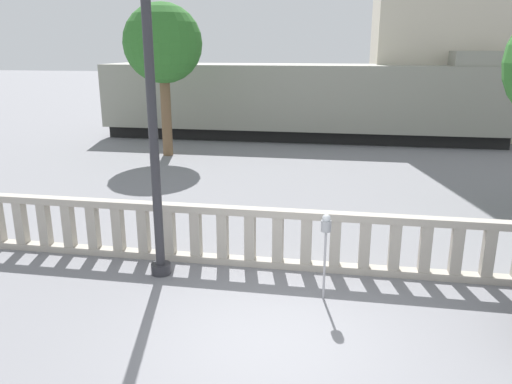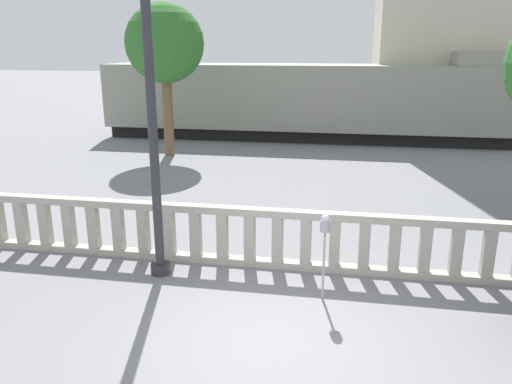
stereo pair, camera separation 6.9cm
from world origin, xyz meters
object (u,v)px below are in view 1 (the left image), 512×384
at_px(lamppost, 152,108).
at_px(tree_right, 163,45).
at_px(parking_meter, 326,231).
at_px(train_near, 304,100).

xyz_separation_m(lamppost, tree_right, (-3.52, 10.37, 1.10)).
xyz_separation_m(parking_meter, tree_right, (-6.60, 10.83, 3.01)).
xyz_separation_m(lamppost, train_near, (1.47, 15.04, -1.34)).
bearing_deg(lamppost, tree_right, 108.77).
height_order(train_near, tree_right, tree_right).
bearing_deg(tree_right, train_near, 43.05).
distance_m(train_near, tree_right, 7.25).
relative_size(lamppost, train_near, 0.32).
height_order(parking_meter, tree_right, tree_right).
height_order(lamppost, train_near, lamppost).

